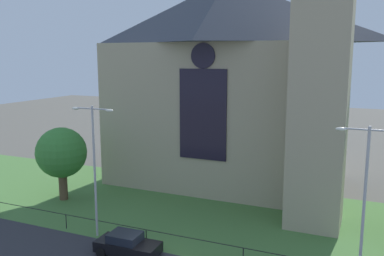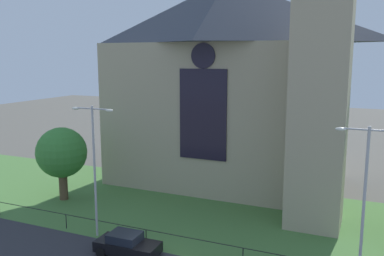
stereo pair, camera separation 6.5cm
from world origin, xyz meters
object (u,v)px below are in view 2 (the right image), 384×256
Objects in this scene: tree_left_near at (62,153)px; streetlamp_near at (94,156)px; church_building at (231,82)px; streetlamp_far at (365,190)px; parked_car_black at (127,244)px.

streetlamp_near reaches higher than tree_left_near.
streetlamp_near is at bearing -106.83° from church_building.
church_building reaches higher than streetlamp_near.
tree_left_near is 25.55m from streetlamp_far.
tree_left_near is at bearing 168.24° from streetlamp_far.
tree_left_near is at bearing 145.14° from streetlamp_near.
church_building is 2.76× the size of streetlamp_near.
streetlamp_far is 2.16× the size of parked_car_black.
streetlamp_near is (7.46, -5.20, 1.60)m from tree_left_near.
parked_car_black is at bearing -93.73° from church_building.
tree_left_near is at bearing -139.18° from church_building.
streetlamp_near is 2.22× the size of parked_car_black.
streetlamp_near is 6.52m from parked_car_black.
streetlamp_far is 14.86m from parked_car_black.
church_building is 20.76m from streetlamp_far.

